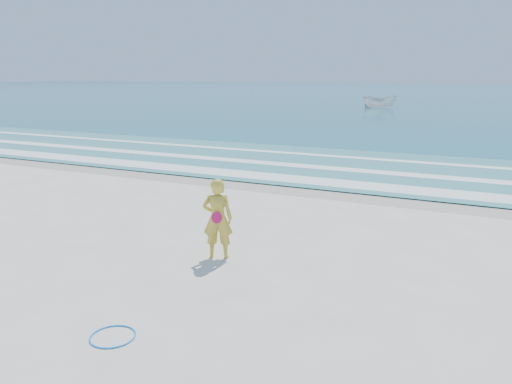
% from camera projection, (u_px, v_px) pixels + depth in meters
% --- Properties ---
extents(ground, '(400.00, 400.00, 0.00)m').
position_uv_depth(ground, '(162.00, 274.00, 10.81)').
color(ground, silver).
rests_on(ground, ground).
extents(wet_sand, '(400.00, 2.40, 0.00)m').
position_uv_depth(wet_sand, '(304.00, 189.00, 18.72)').
color(wet_sand, '#B2A893').
rests_on(wet_sand, ground).
extents(ocean, '(400.00, 190.00, 0.04)m').
position_uv_depth(ocean, '(462.00, 94.00, 103.15)').
color(ocean, '#19727F').
rests_on(ocean, ground).
extents(shallow, '(400.00, 10.00, 0.01)m').
position_uv_depth(shallow, '(341.00, 166.00, 23.11)').
color(shallow, '#59B7AD').
rests_on(shallow, ocean).
extents(foam_near, '(400.00, 1.40, 0.01)m').
position_uv_depth(foam_near, '(315.00, 181.00, 19.86)').
color(foam_near, white).
rests_on(foam_near, shallow).
extents(foam_mid, '(400.00, 0.90, 0.01)m').
position_uv_depth(foam_mid, '(336.00, 169.00, 22.41)').
color(foam_mid, white).
rests_on(foam_mid, shallow).
extents(foam_far, '(400.00, 0.60, 0.01)m').
position_uv_depth(foam_far, '(354.00, 158.00, 25.31)').
color(foam_far, white).
rests_on(foam_far, shallow).
extents(hoop, '(0.87, 0.87, 0.03)m').
position_uv_depth(hoop, '(113.00, 336.00, 8.22)').
color(hoop, '#0D8AF8').
rests_on(hoop, ground).
extents(boat, '(4.36, 2.93, 1.58)m').
position_uv_depth(boat, '(380.00, 101.00, 60.97)').
color(boat, silver).
rests_on(boat, ocean).
extents(woman, '(0.82, 0.69, 1.91)m').
position_uv_depth(woman, '(218.00, 219.00, 11.55)').
color(woman, gold).
rests_on(woman, ground).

